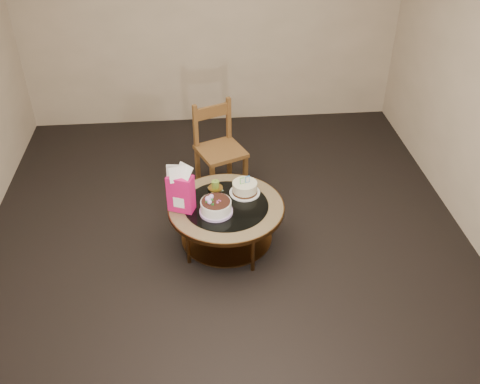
{
  "coord_description": "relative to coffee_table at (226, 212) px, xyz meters",
  "views": [
    {
      "loc": [
        -0.21,
        -3.72,
        3.25
      ],
      "look_at": [
        0.12,
        0.02,
        0.58
      ],
      "focal_mm": 40.0,
      "sensor_mm": 36.0,
      "label": 1
    }
  ],
  "objects": [
    {
      "name": "coffee_table",
      "position": [
        0.0,
        0.0,
        0.0
      ],
      "size": [
        1.02,
        1.02,
        0.46
      ],
      "color": "brown",
      "rests_on": "ground"
    },
    {
      "name": "cream_cake",
      "position": [
        0.18,
        0.16,
        0.13
      ],
      "size": [
        0.28,
        0.28,
        0.17
      ],
      "rotation": [
        0.0,
        0.0,
        0.32
      ],
      "color": "white",
      "rests_on": "coffee_table"
    },
    {
      "name": "pillar_candle",
      "position": [
        -0.08,
        0.25,
        0.11
      ],
      "size": [
        0.14,
        0.14,
        0.1
      ],
      "rotation": [
        0.0,
        0.0,
        0.36
      ],
      "color": "#E0C85C",
      "rests_on": "coffee_table"
    },
    {
      "name": "decorated_cake",
      "position": [
        -0.09,
        -0.1,
        0.13
      ],
      "size": [
        0.29,
        0.29,
        0.17
      ],
      "rotation": [
        0.0,
        0.0,
        0.41
      ],
      "color": "#C29EDF",
      "rests_on": "coffee_table"
    },
    {
      "name": "room_walls",
      "position": [
        -0.0,
        0.0,
        1.16
      ],
      "size": [
        4.52,
        5.02,
        2.61
      ],
      "color": "#C3AC93",
      "rests_on": "ground"
    },
    {
      "name": "ground",
      "position": [
        -0.0,
        0.0,
        -0.38
      ],
      "size": [
        5.0,
        5.0,
        0.0
      ],
      "primitive_type": "plane",
      "color": "black",
      "rests_on": "ground"
    },
    {
      "name": "dining_chair",
      "position": [
        -0.01,
        0.94,
        0.09
      ],
      "size": [
        0.56,
        0.56,
        0.93
      ],
      "rotation": [
        0.0,
        0.0,
        0.39
      ],
      "color": "brown",
      "rests_on": "ground"
    },
    {
      "name": "gift_bag",
      "position": [
        -0.38,
        -0.02,
        0.29
      ],
      "size": [
        0.24,
        0.21,
        0.43
      ],
      "rotation": [
        0.0,
        0.0,
        -0.39
      ],
      "color": "#E6156E",
      "rests_on": "coffee_table"
    }
  ]
}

